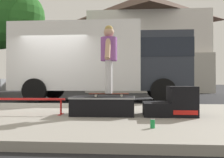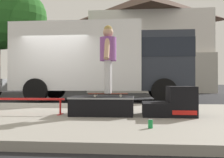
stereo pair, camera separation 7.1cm
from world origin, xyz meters
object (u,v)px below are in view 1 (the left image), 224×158
Objects in this scene: grind_rail at (25,102)px; skater_kid at (109,53)px; box_truck at (102,59)px; skate_box at (103,105)px; kicker_ramp at (174,103)px; skateboard at (109,94)px; soda_can at (153,124)px.

skater_kid is at bearing 1.42° from grind_rail.
box_truck is at bearing 80.22° from grind_rail.
skate_box is 1.26× the size of kicker_ramp.
skateboard is at bearing 116.57° from skater_kid.
skater_kid reaches higher than skateboard.
skater_kid is at bearing -63.43° from skateboard.
skater_kid reaches higher than skate_box.
skateboard reaches higher than skate_box.
kicker_ramp is at bearing -69.23° from box_truck.
box_truck is (-2.03, 5.36, 1.35)m from kicker_ramp.
grind_rail is 1.23× the size of skater_kid.
grind_rail is 5.63m from box_truck.
kicker_ramp is 0.14× the size of box_truck.
box_truck is (0.93, 5.39, 1.33)m from grind_rail.
kicker_ramp is 0.73× the size of skater_kid.
soda_can is 7.11m from box_truck.
kicker_ramp is at bearing -0.50° from skateboard.
skater_kid is (0.11, 0.01, 1.03)m from skate_box.
grind_rail is at bearing -179.40° from kicker_ramp.
skate_box is 1.03m from skater_kid.
kicker_ramp reaches higher than skate_box.
kicker_ramp is 2.96m from grind_rail.
soda_can is (0.75, -1.42, -0.35)m from skateboard.
grind_rail is at bearing -99.78° from box_truck.
grind_rail is 13.16× the size of soda_can.
kicker_ramp is 5.89m from box_truck.
skater_kid reaches higher than kicker_ramp.
grind_rail is at bearing -178.58° from skateboard.
skate_box is at bearing 1.13° from grind_rail.
soda_can is (2.45, -1.38, -0.19)m from grind_rail.
soda_can is (0.75, -1.42, -1.16)m from skater_kid.
skater_kid is 0.20× the size of box_truck.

